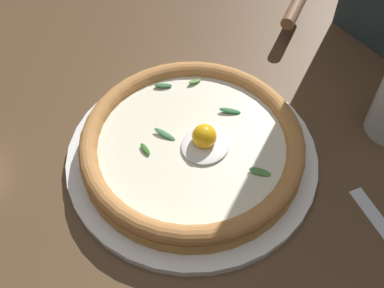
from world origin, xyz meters
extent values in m
cube|color=brown|center=(0.00, 0.00, -0.01)|extent=(2.40, 2.40, 0.03)
cylinder|color=white|center=(-0.01, -0.03, 0.01)|extent=(0.33, 0.33, 0.01)
cylinder|color=#BF823F|center=(-0.01, -0.03, 0.02)|extent=(0.29, 0.29, 0.02)
torus|color=#BD7B41|center=(-0.01, -0.03, 0.04)|extent=(0.29, 0.29, 0.02)
cylinder|color=white|center=(-0.01, -0.03, 0.03)|extent=(0.25, 0.25, 0.00)
ellipsoid|color=white|center=(-0.02, -0.01, 0.04)|extent=(0.07, 0.06, 0.01)
sphere|color=#FFB114|center=(-0.02, -0.01, 0.05)|extent=(0.03, 0.03, 0.03)
ellipsoid|color=#4C8C41|center=(-0.03, 0.07, 0.04)|extent=(0.02, 0.03, 0.01)
ellipsoid|color=#306C21|center=(0.03, -0.07, 0.04)|extent=(0.01, 0.02, 0.00)
ellipsoid|color=#225F33|center=(-0.09, -0.02, 0.04)|extent=(0.02, 0.03, 0.01)
ellipsoid|color=#2C5C32|center=(-0.07, -0.12, 0.04)|extent=(0.02, 0.02, 0.01)
ellipsoid|color=#538B39|center=(-0.10, -0.09, 0.04)|extent=(0.02, 0.01, 0.01)
ellipsoid|color=#437B49|center=(0.00, -0.06, 0.04)|extent=(0.01, 0.03, 0.01)
cylinder|color=brown|center=(-0.34, -0.06, 0.04)|extent=(0.09, 0.04, 0.02)
cube|color=silver|center=(-0.07, 0.22, 0.00)|extent=(0.08, 0.11, 0.00)
camera|label=1|loc=(0.28, 0.20, 0.51)|focal=43.87mm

